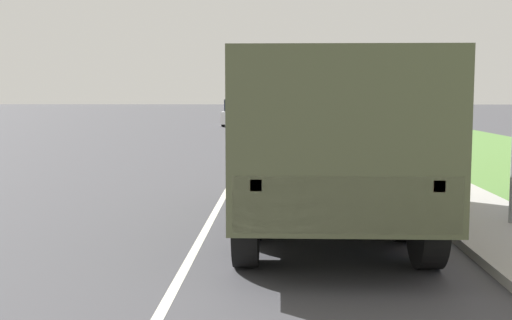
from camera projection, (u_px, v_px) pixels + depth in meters
ground_plane at (260, 129)px, 38.55m from camera, size 180.00×180.00×0.00m
lane_centre_stripe at (260, 129)px, 38.55m from camera, size 0.12×120.00×0.00m
sidewalk_right at (335, 128)px, 38.38m from camera, size 1.80×120.00×0.12m
grass_strip_right at (409, 129)px, 38.23m from camera, size 7.00×120.00×0.02m
military_truck at (325, 132)px, 9.72m from camera, size 2.48×6.66×2.60m
car_nearest_ahead at (290, 132)px, 22.78m from camera, size 1.94×4.52×1.65m
car_second_ahead at (292, 122)px, 31.19m from camera, size 1.90×4.36×1.64m
car_third_ahead at (238, 114)px, 42.50m from camera, size 1.92×4.54×1.74m
car_fourth_ahead at (290, 109)px, 57.33m from camera, size 1.82×4.35×1.60m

